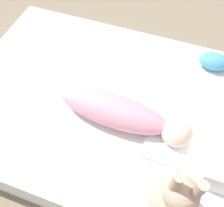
{
  "coord_description": "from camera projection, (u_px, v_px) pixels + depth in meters",
  "views": [
    {
      "loc": [
        0.25,
        -0.67,
        1.27
      ],
      "look_at": [
        0.02,
        -0.05,
        0.29
      ],
      "focal_mm": 42.0,
      "sensor_mm": 36.0,
      "label": 1
    }
  ],
  "objects": [
    {
      "name": "burp_cloth",
      "position": [
        167.0,
        143.0,
        1.12
      ],
      "size": [
        0.18,
        0.2,
        0.02
      ],
      "color": "white",
      "rests_on": "bed_mattress"
    },
    {
      "name": "bunny_plush",
      "position": [
        175.0,
        202.0,
        0.88
      ],
      "size": [
        0.17,
        0.17,
        0.34
      ],
      "color": "tan",
      "rests_on": "bed_mattress"
    },
    {
      "name": "ground_plane",
      "position": [
        111.0,
        125.0,
        1.45
      ],
      "size": [
        12.0,
        12.0,
        0.0
      ],
      "primitive_type": "plane",
      "color": "#7A6B56"
    },
    {
      "name": "swaddled_baby",
      "position": [
        124.0,
        114.0,
        1.13
      ],
      "size": [
        0.6,
        0.17,
        0.14
      ],
      "rotation": [
        0.0,
        0.0,
        6.25
      ],
      "color": "pink",
      "rests_on": "bed_mattress"
    },
    {
      "name": "turtle_plush",
      "position": [
        215.0,
        62.0,
        1.34
      ],
      "size": [
        0.18,
        0.1,
        0.09
      ],
      "color": "#4C99C6",
      "rests_on": "bed_mattress"
    },
    {
      "name": "bed_mattress",
      "position": [
        111.0,
        114.0,
        1.35
      ],
      "size": [
        1.48,
        1.03,
        0.24
      ],
      "color": "white",
      "rests_on": "ground_plane"
    }
  ]
}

